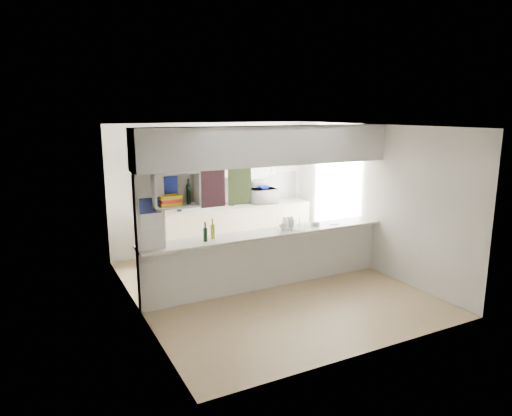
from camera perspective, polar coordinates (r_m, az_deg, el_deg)
floor at (r=7.62m, az=1.50°, el=-9.72°), size 4.80×4.80×0.00m
ceiling at (r=7.08m, az=1.62°, el=10.23°), size 4.80×4.80×0.00m
wall_back at (r=9.38m, az=-5.51°, el=2.62°), size 4.20×0.00×4.20m
wall_left at (r=6.52m, az=-14.86°, el=-1.87°), size 0.00×4.80×4.80m
wall_right at (r=8.43m, az=14.18°, el=1.26°), size 0.00×4.80×4.80m
servery_partition at (r=7.09m, az=0.34°, el=2.60°), size 4.20×0.50×2.60m
cubby_shelf at (r=6.50m, az=-10.35°, el=2.01°), size 0.65×0.35×0.50m
kitchen_run at (r=9.29m, az=-3.94°, el=-0.42°), size 3.60×0.63×2.24m
microwave at (r=9.61m, az=0.95°, el=1.53°), size 0.57×0.40×0.31m
bowl at (r=9.53m, az=0.89°, el=2.58°), size 0.27×0.27×0.07m
dish_rack at (r=7.52m, az=4.34°, el=-1.98°), size 0.47×0.40×0.22m
cup at (r=7.40m, az=3.38°, el=-2.40°), size 0.14×0.14×0.09m
wine_bottles at (r=6.88m, az=-5.88°, el=-3.08°), size 0.22×0.15×0.31m
plastic_tubs at (r=7.78m, az=7.55°, el=-1.95°), size 0.50×0.18×0.08m
utensil_jar at (r=8.94m, az=-9.58°, el=0.00°), size 0.09×0.09×0.13m
knife_block at (r=9.35m, az=-3.08°, el=0.89°), size 0.12×0.10×0.20m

